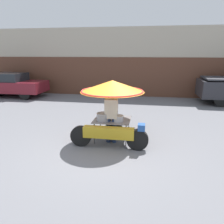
% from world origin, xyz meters
% --- Properties ---
extents(ground_plane, '(36.00, 36.00, 0.00)m').
position_xyz_m(ground_plane, '(0.00, 0.00, 0.00)').
color(ground_plane, slate).
extents(shopfront_building, '(28.00, 2.06, 4.18)m').
position_xyz_m(shopfront_building, '(0.00, 9.06, 2.08)').
color(shopfront_building, '#B2A893').
rests_on(shopfront_building, ground).
extents(vendor_motorcycle_cart, '(2.29, 1.94, 1.90)m').
position_xyz_m(vendor_motorcycle_cart, '(0.06, 0.65, 1.47)').
color(vendor_motorcycle_cart, black).
rests_on(vendor_motorcycle_cart, ground).
extents(vendor_person, '(0.38, 0.22, 1.58)m').
position_xyz_m(vendor_person, '(0.06, 0.53, 0.88)').
color(vendor_person, navy).
rests_on(vendor_person, ground).
extents(parked_car, '(4.16, 1.80, 1.47)m').
position_xyz_m(parked_car, '(-7.35, 6.61, 0.77)').
color(parked_car, black).
rests_on(parked_car, ground).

